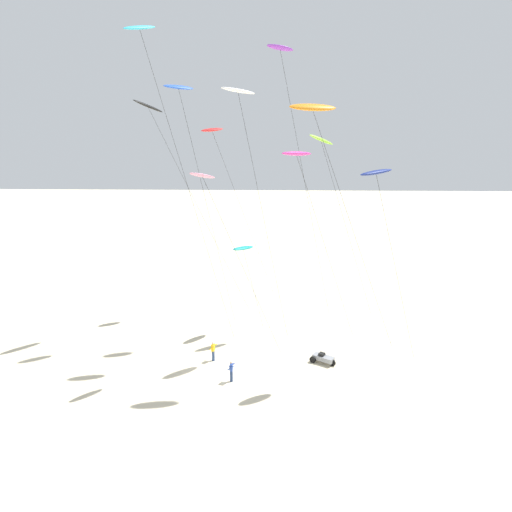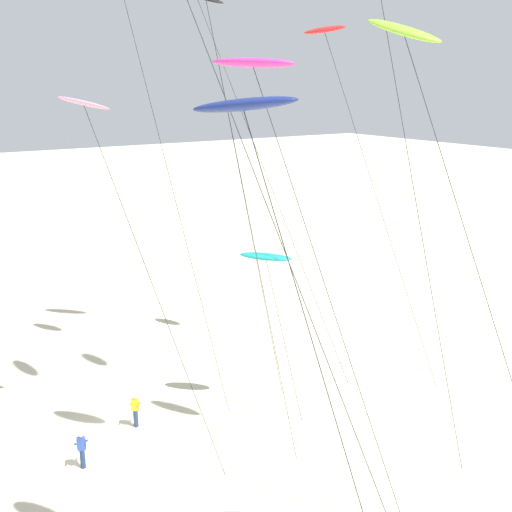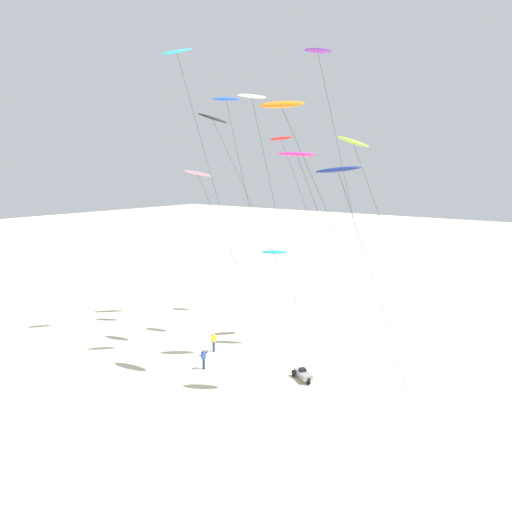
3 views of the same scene
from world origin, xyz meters
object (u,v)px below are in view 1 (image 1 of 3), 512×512
Objects in this scene: kite_magenta at (297,155)px; kite_lime at (322,142)px; kite_pink at (204,179)px; beach_buggy at (323,358)px; kite_white at (239,94)px; kite_flyer_nearest at (213,351)px; kite_navy at (377,174)px; kite_teal at (243,249)px; kite_flyer_middle at (231,371)px; kite_cyan at (142,35)px; kite_black at (150,109)px; kite_orange at (313,109)px; kite_blue at (179,91)px; kite_purple at (281,53)px; kite_red at (213,132)px.

kite_magenta is 0.92× the size of kite_lime.
kite_pink is 7.54× the size of beach_buggy.
kite_white is (-4.48, 0.27, 4.46)m from kite_magenta.
beach_buggy is at bearing 0.02° from kite_flyer_nearest.
kite_white is at bearing 157.98° from kite_navy.
kite_teal reaches higher than beach_buggy.
kite_teal is 11.53m from kite_flyer_middle.
kite_cyan is 1.41× the size of kite_lime.
kite_flyer_middle is (7.73, -10.17, -19.06)m from kite_black.
kite_flyer_nearest reaches higher than beach_buggy.
kite_white is at bearing 157.92° from beach_buggy.
kite_magenta is 16.19m from beach_buggy.
kite_orange reaches higher than kite_magenta.
kite_blue reaches higher than beach_buggy.
kite_lime is at bearing 38.64° from kite_flyer_nearest.
kite_teal is (2.20, 7.22, -6.74)m from kite_pink.
kite_purple is 15.07× the size of kite_flyer_middle.
kite_cyan is 13.22m from kite_orange.
kite_navy is (13.03, -13.07, -3.05)m from kite_red.
kite_cyan reaches higher than kite_blue.
kite_black is at bearing 130.13° from kite_flyer_nearest.
kite_blue is at bearing 118.84° from kite_flyer_middle.
kite_orange is at bearing -31.95° from kite_blue.
kite_pink is at bearing -172.31° from beach_buggy.
kite_white is at bearing 53.24° from kite_flyer_nearest.
kite_lime is at bearing 32.48° from kite_white.
beach_buggy is (11.86, -5.57, -20.84)m from kite_blue.
kite_cyan is 27.62m from beach_buggy.
kite_blue is (2.95, -1.49, 1.31)m from kite_black.
beach_buggy is at bearing -64.52° from kite_purple.
kite_blue is 22.65m from kite_flyer_middle.
beach_buggy is at bearing -25.50° from kite_black.
kite_navy is at bearing -22.02° from kite_white.
kite_cyan is at bearing 171.38° from kite_navy.
kite_orange is at bearing -76.02° from kite_purple.
kite_pink is 16.89m from beach_buggy.
beach_buggy is at bearing 158.11° from kite_navy.
kite_white is at bearing 87.11° from kite_flyer_middle.
kite_blue is at bearing 155.48° from kite_navy.
kite_cyan is 16.40m from kite_lime.
kite_flyer_middle is (-7.12, -10.20, -16.34)m from kite_lime.
kite_black is 7.47m from kite_cyan.
kite_flyer_middle is at bearing -34.55° from kite_cyan.
kite_navy is 15.02m from beach_buggy.
kite_purple is 0.99× the size of kite_cyan.
kite_white is 1.39× the size of kite_pink.
kite_navy is (5.29, -3.68, -1.15)m from kite_magenta.
kite_blue is at bearing 148.05° from kite_orange.
kite_flyer_middle is at bearing -45.07° from kite_pink.
kite_orange reaches higher than kite_flyer_middle.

